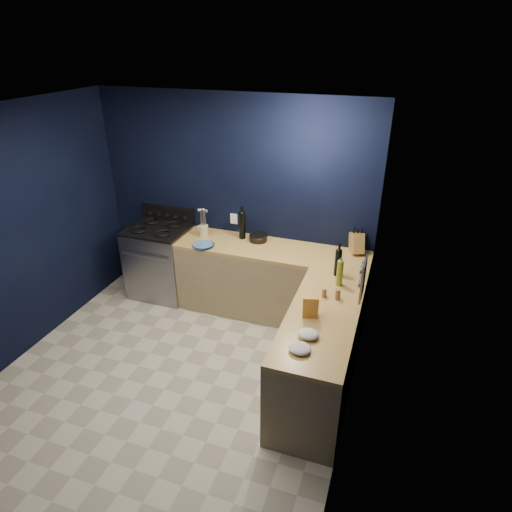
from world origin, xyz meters
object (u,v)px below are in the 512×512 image
at_px(plate_stack, 203,245).
at_px(utensil_crock, 204,231).
at_px(knife_block, 357,243).
at_px(crouton_bag, 310,307).
at_px(gas_range, 161,262).

relative_size(plate_stack, utensil_crock, 1.75).
bearing_deg(knife_block, plate_stack, 171.82).
relative_size(utensil_crock, crouton_bag, 0.69).
xyz_separation_m(plate_stack, utensil_crock, (-0.12, 0.28, 0.05)).
height_order(gas_range, crouton_bag, crouton_bag).
distance_m(knife_block, crouton_bag, 1.46).
height_order(plate_stack, utensil_crock, utensil_crock).
bearing_deg(knife_block, utensil_crock, 162.57).
relative_size(plate_stack, knife_block, 1.06).
height_order(gas_range, plate_stack, plate_stack).
xyz_separation_m(utensil_crock, crouton_bag, (1.64, -1.28, 0.03)).
xyz_separation_m(gas_range, plate_stack, (0.74, -0.20, 0.46)).
bearing_deg(gas_range, knife_block, 5.56).
distance_m(gas_range, plate_stack, 0.89).
bearing_deg(knife_block, gas_range, 163.14).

